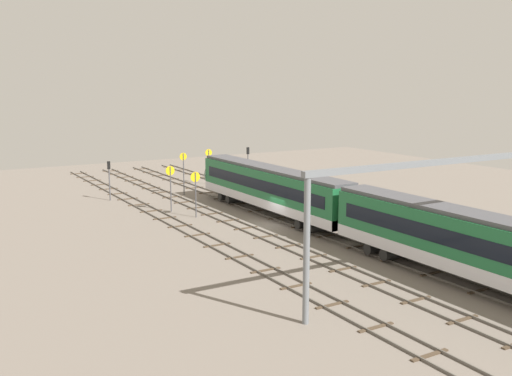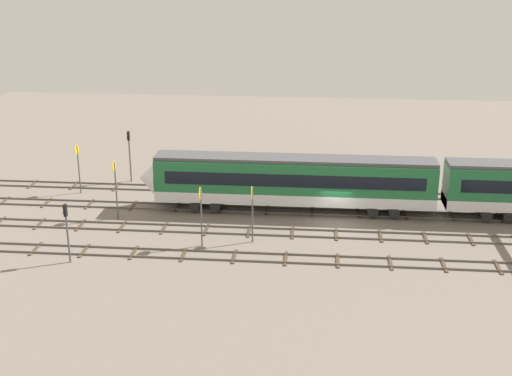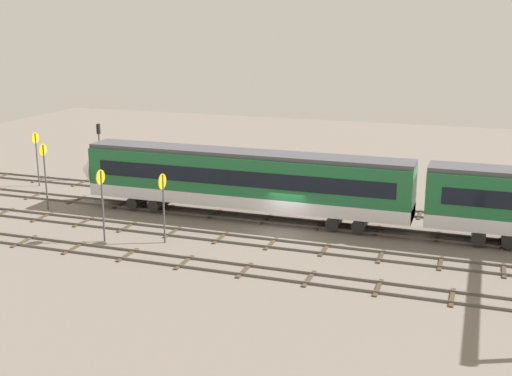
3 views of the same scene
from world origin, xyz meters
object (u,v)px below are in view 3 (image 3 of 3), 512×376
at_px(relay_cabinet, 353,187).
at_px(train, 411,197).
at_px(speed_sign_mid_trackside, 163,197).
at_px(speed_sign_distant_end, 45,167).
at_px(speed_sign_far_trackside, 102,195).
at_px(signal_light_trackside_departure, 99,144).
at_px(speed_sign_near_foreground, 36,151).

bearing_deg(relay_cabinet, train, 123.34).
bearing_deg(speed_sign_mid_trackside, speed_sign_distant_end, -18.13).
height_order(speed_sign_far_trackside, signal_light_trackside_departure, signal_light_trackside_departure).
relative_size(train, speed_sign_near_foreground, 10.71).
relative_size(speed_sign_mid_trackside, speed_sign_distant_end, 0.90).
distance_m(speed_sign_near_foreground, speed_sign_mid_trackside, 19.87).
relative_size(train, speed_sign_far_trackside, 10.51).
relative_size(train, relay_cabinet, 28.94).
distance_m(speed_sign_mid_trackside, speed_sign_far_trackside, 3.96).
bearing_deg(speed_sign_far_trackside, speed_sign_distant_end, -31.64).
height_order(train, signal_light_trackside_departure, signal_light_trackside_departure).
distance_m(speed_sign_near_foreground, speed_sign_far_trackside, 17.35).
relative_size(speed_sign_mid_trackside, speed_sign_far_trackside, 0.96).
height_order(speed_sign_mid_trackside, speed_sign_far_trackside, speed_sign_far_trackside).
height_order(train, speed_sign_mid_trackside, train).
relative_size(speed_sign_near_foreground, speed_sign_far_trackside, 0.98).
xyz_separation_m(signal_light_trackside_departure, relay_cabinet, (-22.74, -1.46, -2.43)).
height_order(train, relay_cabinet, train).
height_order(speed_sign_near_foreground, speed_sign_far_trackside, speed_sign_far_trackside).
xyz_separation_m(train, speed_sign_mid_trackside, (14.75, 6.89, 0.42)).
bearing_deg(relay_cabinet, signal_light_trackside_departure, 3.67).
bearing_deg(signal_light_trackside_departure, speed_sign_distant_end, 98.74).
bearing_deg(train, relay_cabinet, -56.66).
distance_m(train, speed_sign_distant_end, 26.84).
bearing_deg(relay_cabinet, speed_sign_far_trackside, 51.04).
distance_m(signal_light_trackside_departure, relay_cabinet, 22.91).
bearing_deg(speed_sign_distant_end, relay_cabinet, -152.10).
xyz_separation_m(speed_sign_far_trackside, relay_cabinet, (-13.13, -16.24, -2.30)).
xyz_separation_m(speed_sign_near_foreground, speed_sign_mid_trackside, (-17.25, 9.87, -0.04)).
relative_size(speed_sign_far_trackside, relay_cabinet, 2.75).
relative_size(train, speed_sign_distant_end, 9.91).
height_order(speed_sign_far_trackside, relay_cabinet, speed_sign_far_trackside).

